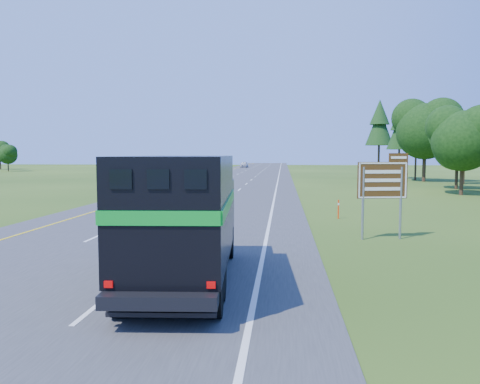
{
  "coord_description": "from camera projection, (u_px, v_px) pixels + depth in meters",
  "views": [
    {
      "loc": [
        6.18,
        -8.57,
        3.6
      ],
      "look_at": [
        3.95,
        15.7,
        1.62
      ],
      "focal_mm": 35.0,
      "sensor_mm": 36.0,
      "label": 1
    }
  ],
  "objects": [
    {
      "name": "far_car",
      "position": [
        244.0,
        164.0,
        125.11
      ],
      "size": [
        2.04,
        4.69,
        1.58
      ],
      "primitive_type": "imported",
      "rotation": [
        0.0,
        0.0,
        -0.04
      ],
      "color": "silver",
      "rests_on": "road"
    },
    {
      "name": "road",
      "position": [
        234.0,
        183.0,
        58.99
      ],
      "size": [
        15.0,
        260.0,
        0.04
      ],
      "primitive_type": "cube",
      "color": "#38383A",
      "rests_on": "ground"
    },
    {
      "name": "lane_markings",
      "position": [
        234.0,
        182.0,
        58.99
      ],
      "size": [
        11.15,
        260.0,
        0.01
      ],
      "color": "yellow",
      "rests_on": "road"
    },
    {
      "name": "delineator",
      "position": [
        338.0,
        209.0,
        26.08
      ],
      "size": [
        0.09,
        0.05,
        1.07
      ],
      "color": "red",
      "rests_on": "ground"
    },
    {
      "name": "horse_truck",
      "position": [
        184.0,
        216.0,
        12.81
      ],
      "size": [
        2.97,
        8.08,
        3.51
      ],
      "rotation": [
        0.0,
        0.0,
        0.07
      ],
      "color": "black",
      "rests_on": "road"
    },
    {
      "name": "white_suv",
      "position": [
        187.0,
        181.0,
        47.33
      ],
      "size": [
        3.04,
        6.26,
        1.72
      ],
      "primitive_type": "imported",
      "rotation": [
        0.0,
        0.0,
        -0.03
      ],
      "color": "white",
      "rests_on": "road"
    },
    {
      "name": "exit_sign",
      "position": [
        383.0,
        184.0,
        19.6
      ],
      "size": [
        2.13,
        0.43,
        3.64
      ],
      "rotation": [
        0.0,
        0.0,
        0.17
      ],
      "color": "gray",
      "rests_on": "ground"
    }
  ]
}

